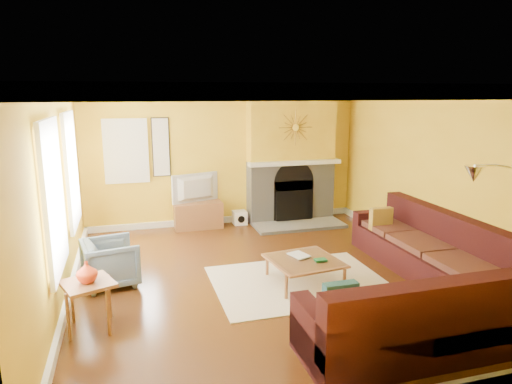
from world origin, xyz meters
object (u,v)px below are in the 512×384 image
object	(u,v)px
armchair	(110,263)
media_console	(198,215)
sectional_sofa	(374,260)
coffee_table	(304,271)
side_table	(90,306)

from	to	relation	value
armchair	media_console	bearing A→B (deg)	-44.93
sectional_sofa	coffee_table	bearing A→B (deg)	147.99
armchair	sectional_sofa	bearing A→B (deg)	-120.68
media_console	side_table	size ratio (longest dim) A/B	1.65
side_table	sectional_sofa	bearing A→B (deg)	-0.00
media_console	armchair	xyz separation A→B (m)	(-1.60, -2.40, 0.07)
coffee_table	side_table	size ratio (longest dim) A/B	1.62
sectional_sofa	media_console	distance (m)	4.03
side_table	armchair	bearing A→B (deg)	80.54
sectional_sofa	side_table	distance (m)	3.60
coffee_table	sectional_sofa	bearing A→B (deg)	-32.01
coffee_table	armchair	xyz separation A→B (m)	(-2.60, 0.70, 0.15)
armchair	coffee_table	bearing A→B (deg)	-116.30
coffee_table	media_console	distance (m)	3.26
armchair	side_table	world-z (taller)	armchair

